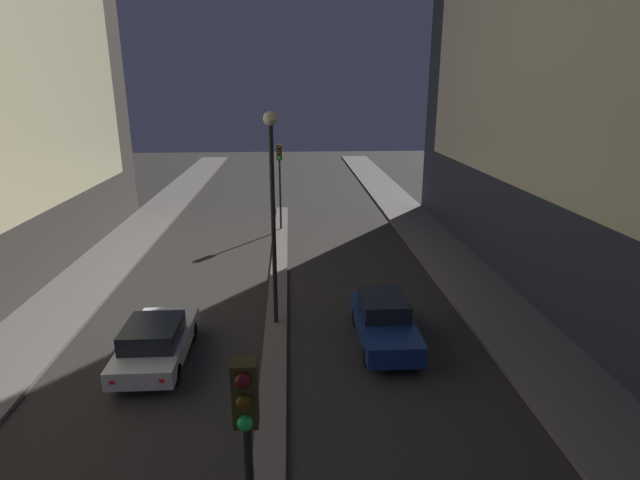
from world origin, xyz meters
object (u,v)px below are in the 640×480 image
at_px(traffic_light_mid, 280,168).
at_px(traffic_light_near, 248,456).
at_px(street_lamp, 272,189).
at_px(car_right_lane, 384,321).
at_px(car_left_lane, 156,341).

bearing_deg(traffic_light_mid, traffic_light_near, -90.00).
distance_m(traffic_light_near, street_lamp, 11.44).
bearing_deg(car_right_lane, traffic_light_mid, 104.78).
bearing_deg(car_right_lane, car_left_lane, -173.43).
xyz_separation_m(traffic_light_near, car_right_lane, (3.73, 9.87, -3.06)).
relative_size(traffic_light_near, car_right_lane, 1.13).
bearing_deg(car_left_lane, traffic_light_mid, 76.03).
height_order(traffic_light_mid, car_left_lane, traffic_light_mid).
distance_m(traffic_light_near, car_left_lane, 10.24).
height_order(street_lamp, car_left_lane, street_lamp).
bearing_deg(car_left_lane, traffic_light_near, -67.49).
relative_size(traffic_light_mid, car_right_lane, 1.13).
bearing_deg(traffic_light_near, street_lamp, 90.00).
distance_m(traffic_light_mid, street_lamp, 12.72).
distance_m(car_left_lane, car_right_lane, 7.52).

